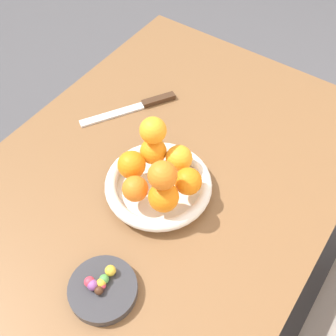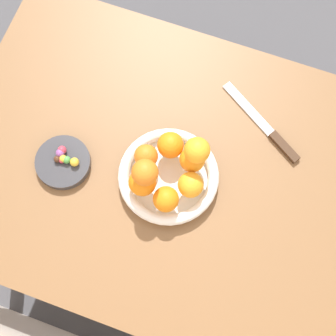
{
  "view_description": "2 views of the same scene",
  "coord_description": "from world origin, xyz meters",
  "px_view_note": "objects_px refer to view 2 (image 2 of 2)",
  "views": [
    {
      "loc": [
        0.44,
        0.34,
        1.51
      ],
      "look_at": [
        0.01,
        0.04,
        0.83
      ],
      "focal_mm": 45.0,
      "sensor_mm": 36.0,
      "label": 1
    },
    {
      "loc": [
        -0.1,
        0.34,
        1.91
      ],
      "look_at": [
        0.01,
        0.03,
        0.86
      ],
      "focal_mm": 55.0,
      "sensor_mm": 36.0,
      "label": 2
    }
  ],
  "objects_px": {
    "candy_ball_2": "(62,150)",
    "fruit_bowl": "(168,176)",
    "candy_ball_6": "(63,159)",
    "candy_dish": "(63,162)",
    "candy_ball_5": "(62,160)",
    "orange_1": "(192,159)",
    "candy_ball_0": "(74,162)",
    "orange_3": "(146,156)",
    "orange_4": "(142,182)",
    "candy_ball_4": "(67,160)",
    "dining_table": "(178,183)",
    "candy_ball_1": "(57,159)",
    "orange_6": "(145,172)",
    "orange_2": "(170,145)",
    "orange_5": "(166,199)",
    "knife": "(267,129)",
    "orange_0": "(191,185)",
    "candy_ball_3": "(60,153)",
    "orange_7": "(197,150)"
  },
  "relations": [
    {
      "from": "candy_dish",
      "to": "candy_ball_5",
      "type": "xyz_separation_m",
      "value": [
        -0.0,
        0.0,
        0.02
      ]
    },
    {
      "from": "dining_table",
      "to": "candy_ball_3",
      "type": "xyz_separation_m",
      "value": [
        0.27,
        0.06,
        0.12
      ]
    },
    {
      "from": "orange_3",
      "to": "orange_4",
      "type": "xyz_separation_m",
      "value": [
        -0.01,
        0.06,
        0.0
      ]
    },
    {
      "from": "orange_4",
      "to": "candy_dish",
      "type": "bearing_deg",
      "value": 0.85
    },
    {
      "from": "dining_table",
      "to": "candy_dish",
      "type": "height_order",
      "value": "candy_dish"
    },
    {
      "from": "candy_ball_3",
      "to": "dining_table",
      "type": "bearing_deg",
      "value": -168.11
    },
    {
      "from": "dining_table",
      "to": "candy_ball_2",
      "type": "distance_m",
      "value": 0.3
    },
    {
      "from": "orange_1",
      "to": "candy_ball_3",
      "type": "distance_m",
      "value": 0.31
    },
    {
      "from": "candy_ball_2",
      "to": "candy_ball_6",
      "type": "relative_size",
      "value": 1.14
    },
    {
      "from": "orange_3",
      "to": "orange_4",
      "type": "relative_size",
      "value": 0.87
    },
    {
      "from": "orange_5",
      "to": "candy_ball_1",
      "type": "height_order",
      "value": "orange_5"
    },
    {
      "from": "fruit_bowl",
      "to": "orange_2",
      "type": "distance_m",
      "value": 0.08
    },
    {
      "from": "candy_ball_0",
      "to": "orange_3",
      "type": "bearing_deg",
      "value": -159.32
    },
    {
      "from": "orange_6",
      "to": "orange_7",
      "type": "height_order",
      "value": "orange_6"
    },
    {
      "from": "orange_0",
      "to": "orange_1",
      "type": "relative_size",
      "value": 0.99
    },
    {
      "from": "candy_ball_1",
      "to": "candy_ball_5",
      "type": "height_order",
      "value": "candy_ball_1"
    },
    {
      "from": "orange_0",
      "to": "orange_7",
      "type": "height_order",
      "value": "orange_7"
    },
    {
      "from": "dining_table",
      "to": "candy_dish",
      "type": "bearing_deg",
      "value": 15.12
    },
    {
      "from": "orange_1",
      "to": "orange_4",
      "type": "height_order",
      "value": "orange_4"
    },
    {
      "from": "orange_4",
      "to": "candy_ball_6",
      "type": "height_order",
      "value": "orange_4"
    },
    {
      "from": "fruit_bowl",
      "to": "knife",
      "type": "relative_size",
      "value": 1.01
    },
    {
      "from": "candy_ball_2",
      "to": "fruit_bowl",
      "type": "bearing_deg",
      "value": -174.03
    },
    {
      "from": "fruit_bowl",
      "to": "orange_0",
      "type": "relative_size",
      "value": 4.01
    },
    {
      "from": "orange_0",
      "to": "orange_3",
      "type": "xyz_separation_m",
      "value": [
        0.12,
        -0.03,
        -0.0
      ]
    },
    {
      "from": "fruit_bowl",
      "to": "candy_ball_1",
      "type": "xyz_separation_m",
      "value": [
        0.26,
        0.05,
        0.01
      ]
    },
    {
      "from": "orange_1",
      "to": "candy_ball_5",
      "type": "relative_size",
      "value": 4.0
    },
    {
      "from": "orange_0",
      "to": "orange_6",
      "type": "height_order",
      "value": "orange_6"
    },
    {
      "from": "orange_6",
      "to": "candy_ball_1",
      "type": "height_order",
      "value": "orange_6"
    },
    {
      "from": "orange_0",
      "to": "orange_5",
      "type": "distance_m",
      "value": 0.06
    },
    {
      "from": "fruit_bowl",
      "to": "orange_0",
      "type": "xyz_separation_m",
      "value": [
        -0.06,
        0.01,
        0.05
      ]
    },
    {
      "from": "orange_6",
      "to": "orange_1",
      "type": "bearing_deg",
      "value": -134.42
    },
    {
      "from": "candy_dish",
      "to": "candy_ball_0",
      "type": "xyz_separation_m",
      "value": [
        -0.03,
        -0.0,
        0.02
      ]
    },
    {
      "from": "orange_2",
      "to": "knife",
      "type": "xyz_separation_m",
      "value": [
        -0.2,
        -0.14,
        -0.07
      ]
    },
    {
      "from": "orange_2",
      "to": "orange_5",
      "type": "relative_size",
      "value": 1.05
    },
    {
      "from": "orange_6",
      "to": "orange_3",
      "type": "bearing_deg",
      "value": -69.36
    },
    {
      "from": "candy_ball_1",
      "to": "knife",
      "type": "distance_m",
      "value": 0.51
    },
    {
      "from": "candy_dish",
      "to": "orange_1",
      "type": "bearing_deg",
      "value": -162.48
    },
    {
      "from": "dining_table",
      "to": "orange_7",
      "type": "xyz_separation_m",
      "value": [
        -0.03,
        -0.02,
        0.22
      ]
    },
    {
      "from": "orange_1",
      "to": "orange_5",
      "type": "height_order",
      "value": "same"
    },
    {
      "from": "orange_2",
      "to": "candy_ball_3",
      "type": "distance_m",
      "value": 0.26
    },
    {
      "from": "orange_2",
      "to": "knife",
      "type": "distance_m",
      "value": 0.25
    },
    {
      "from": "dining_table",
      "to": "candy_ball_4",
      "type": "xyz_separation_m",
      "value": [
        0.25,
        0.07,
        0.12
      ]
    },
    {
      "from": "candy_ball_0",
      "to": "candy_ball_2",
      "type": "relative_size",
      "value": 1.02
    },
    {
      "from": "orange_2",
      "to": "orange_3",
      "type": "xyz_separation_m",
      "value": [
        0.04,
        0.04,
        -0.0
      ]
    },
    {
      "from": "orange_1",
      "to": "candy_ball_4",
      "type": "distance_m",
      "value": 0.29
    },
    {
      "from": "orange_4",
      "to": "orange_6",
      "type": "bearing_deg",
      "value": -134.73
    },
    {
      "from": "candy_ball_4",
      "to": "knife",
      "type": "xyz_separation_m",
      "value": [
        -0.42,
        -0.24,
        -0.03
      ]
    },
    {
      "from": "orange_0",
      "to": "fruit_bowl",
      "type": "bearing_deg",
      "value": -14.45
    },
    {
      "from": "fruit_bowl",
      "to": "candy_ball_2",
      "type": "xyz_separation_m",
      "value": [
        0.26,
        0.03,
        0.01
      ]
    },
    {
      "from": "orange_3",
      "to": "candy_ball_4",
      "type": "relative_size",
      "value": 2.96
    }
  ]
}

